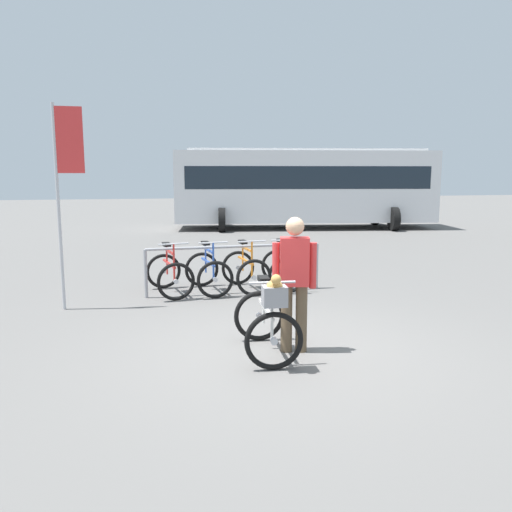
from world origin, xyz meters
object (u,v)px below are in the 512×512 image
featured_bicycle (268,318)px  racked_bike_blue (208,272)px  racked_bike_red (169,274)px  banner_flag (65,168)px  racked_bike_orange (246,271)px  racked_bike_white (282,269)px  person_with_featured_bike (294,278)px  bus_distant (304,184)px

featured_bicycle → racked_bike_blue: bearing=93.9°
racked_bike_red → banner_flag: size_ratio=0.37×
featured_bicycle → banner_flag: (-2.51, 2.82, 1.74)m
racked_bike_orange → banner_flag: banner_flag is taller
racked_bike_blue → banner_flag: bearing=-162.7°
racked_bike_blue → racked_bike_orange: (0.70, 0.02, 0.00)m
racked_bike_orange → banner_flag: size_ratio=0.37×
racked_bike_white → racked_bike_red: bearing=-178.5°
banner_flag → racked_bike_orange: bearing=13.7°
person_with_featured_bike → bus_distant: (4.58, 13.76, 0.83)m
racked_bike_red → racked_bike_blue: bearing=1.5°
racked_bike_blue → racked_bike_orange: bearing=1.5°
racked_bike_blue → featured_bicycle: bearing=-86.1°
racked_bike_blue → featured_bicycle: featured_bicycle is taller
racked_bike_blue → racked_bike_orange: same height
bus_distant → racked_bike_red: bearing=-119.5°
person_with_featured_bike → bus_distant: bearing=71.6°
racked_bike_white → bus_distant: bearing=69.9°
racked_bike_orange → racked_bike_white: bearing=1.5°
racked_bike_orange → racked_bike_red: bearing=-178.5°
person_with_featured_bike → bus_distant: 14.52m
racked_bike_blue → banner_flag: banner_flag is taller
person_with_featured_bike → bus_distant: size_ratio=0.16×
racked_bike_orange → bus_distant: bearing=66.6°
racked_bike_blue → bus_distant: bearing=63.5°
racked_bike_white → banner_flag: banner_flag is taller
racked_bike_orange → racked_bike_white: size_ratio=0.99×
banner_flag → featured_bicycle: bearing=-48.4°
racked_bike_blue → person_with_featured_bike: 3.48m
racked_bike_orange → bus_distant: size_ratio=0.11×
racked_bike_orange → banner_flag: (-2.97, -0.73, 1.86)m
featured_bicycle → bus_distant: bus_distant is taller
racked_bike_white → bus_distant: 11.09m
bus_distant → racked_bike_blue: bearing=-116.5°
racked_bike_blue → racked_bike_white: bearing=1.5°
racked_bike_red → bus_distant: (5.88, 10.39, 1.37)m
person_with_featured_bike → racked_bike_orange: bearing=88.3°
racked_bike_white → featured_bicycle: featured_bicycle is taller
racked_bike_red → banner_flag: 2.53m
featured_bicycle → banner_flag: bearing=131.6°
banner_flag → person_with_featured_bike: bearing=-42.9°
racked_bike_white → bus_distant: (3.78, 10.34, 1.37)m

